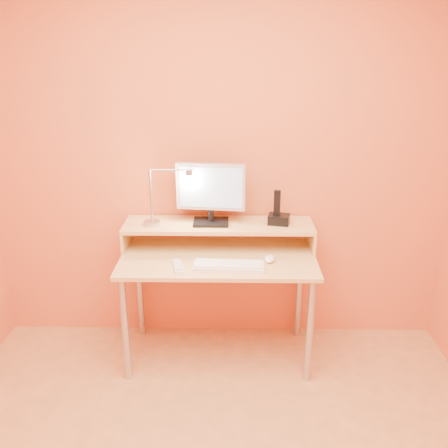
{
  "coord_description": "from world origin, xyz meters",
  "views": [
    {
      "loc": [
        0.08,
        -1.61,
        2.0
      ],
      "look_at": [
        0.04,
        1.13,
        0.95
      ],
      "focal_mm": 39.9,
      "sensor_mm": 36.0,
      "label": 1
    }
  ],
  "objects_px": {
    "keyboard": "(229,266)",
    "remote_control": "(178,266)",
    "monitor_panel": "(211,187)",
    "mouse": "(270,259)",
    "phone_dock": "(279,219)",
    "lamp_base": "(152,223)"
  },
  "relations": [
    {
      "from": "monitor_panel",
      "to": "mouse",
      "type": "relative_size",
      "value": 4.08
    },
    {
      "from": "phone_dock",
      "to": "monitor_panel",
      "type": "bearing_deg",
      "value": -169.1
    },
    {
      "from": "lamp_base",
      "to": "mouse",
      "type": "relative_size",
      "value": 0.95
    },
    {
      "from": "lamp_base",
      "to": "remote_control",
      "type": "relative_size",
      "value": 0.57
    },
    {
      "from": "phone_dock",
      "to": "remote_control",
      "type": "distance_m",
      "value": 0.71
    },
    {
      "from": "remote_control",
      "to": "phone_dock",
      "type": "bearing_deg",
      "value": 14.77
    },
    {
      "from": "monitor_panel",
      "to": "keyboard",
      "type": "bearing_deg",
      "value": -63.98
    },
    {
      "from": "lamp_base",
      "to": "keyboard",
      "type": "bearing_deg",
      "value": -30.4
    },
    {
      "from": "remote_control",
      "to": "keyboard",
      "type": "bearing_deg",
      "value": -12.1
    },
    {
      "from": "monitor_panel",
      "to": "mouse",
      "type": "bearing_deg",
      "value": -25.84
    },
    {
      "from": "mouse",
      "to": "remote_control",
      "type": "distance_m",
      "value": 0.55
    },
    {
      "from": "lamp_base",
      "to": "phone_dock",
      "type": "distance_m",
      "value": 0.8
    },
    {
      "from": "keyboard",
      "to": "remote_control",
      "type": "height_order",
      "value": "keyboard"
    },
    {
      "from": "keyboard",
      "to": "lamp_base",
      "type": "bearing_deg",
      "value": 152.44
    },
    {
      "from": "monitor_panel",
      "to": "lamp_base",
      "type": "bearing_deg",
      "value": -167.45
    },
    {
      "from": "monitor_panel",
      "to": "phone_dock",
      "type": "distance_m",
      "value": 0.48
    },
    {
      "from": "lamp_base",
      "to": "mouse",
      "type": "xyz_separation_m",
      "value": [
        0.73,
        -0.19,
        -0.15
      ]
    },
    {
      "from": "phone_dock",
      "to": "mouse",
      "type": "distance_m",
      "value": 0.29
    },
    {
      "from": "lamp_base",
      "to": "phone_dock",
      "type": "relative_size",
      "value": 0.77
    },
    {
      "from": "phone_dock",
      "to": "remote_control",
      "type": "bearing_deg",
      "value": -140.37
    },
    {
      "from": "keyboard",
      "to": "mouse",
      "type": "height_order",
      "value": "mouse"
    },
    {
      "from": "monitor_panel",
      "to": "lamp_base",
      "type": "relative_size",
      "value": 4.3
    }
  ]
}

